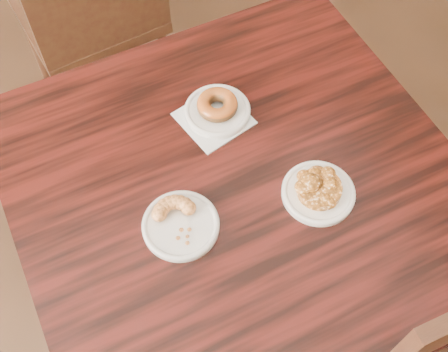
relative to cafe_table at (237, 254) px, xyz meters
name	(u,v)px	position (x,y,z in m)	size (l,w,h in m)	color
room_walls	(262,49)	(-0.10, -0.22, 1.02)	(5.02, 5.02, 2.80)	#C5AD8E
cafe_table	(237,254)	(0.00, 0.00, 0.00)	(0.95, 0.95, 0.75)	black
chair_far	(87,12)	(-0.11, 0.99, 0.08)	(0.47, 0.47, 0.90)	black
napkin	(214,118)	(0.02, 0.18, 0.38)	(0.14, 0.14, 0.00)	silver
plate_donut	(217,111)	(0.03, 0.19, 0.38)	(0.15, 0.15, 0.01)	white
plate_cruller	(181,225)	(-0.15, -0.04, 0.38)	(0.16, 0.16, 0.01)	silver
plate_fritter	(318,193)	(0.14, -0.09, 0.38)	(0.16, 0.16, 0.01)	white
glazed_donut	(217,105)	(0.03, 0.19, 0.41)	(0.09, 0.09, 0.03)	#984B16
apple_fritter	(320,188)	(0.14, -0.09, 0.40)	(0.13, 0.13, 0.03)	#472407
cruller_fragment	(180,221)	(-0.15, -0.04, 0.40)	(0.11, 0.11, 0.03)	brown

